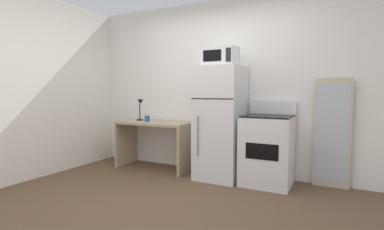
{
  "coord_description": "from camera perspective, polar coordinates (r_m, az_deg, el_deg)",
  "views": [
    {
      "loc": [
        1.69,
        -2.54,
        1.24
      ],
      "look_at": [
        -0.18,
        1.1,
        0.91
      ],
      "focal_mm": 27.52,
      "sensor_mm": 36.0,
      "label": 1
    }
  ],
  "objects": [
    {
      "name": "desk",
      "position": [
        4.77,
        -7.23,
        -3.96
      ],
      "size": [
        1.21,
        0.55,
        0.75
      ],
      "color": "tan",
      "rests_on": "ground"
    },
    {
      "name": "leaning_mirror",
      "position": [
        4.16,
        25.53,
        -3.24
      ],
      "size": [
        0.44,
        0.03,
        1.4
      ],
      "color": "#C6B793",
      "rests_on": "ground"
    },
    {
      "name": "microwave",
      "position": [
        4.15,
        5.5,
        11.18
      ],
      "size": [
        0.46,
        0.35,
        0.26
      ],
      "color": "silver",
      "rests_on": "refrigerator"
    },
    {
      "name": "wall_left_brick",
      "position": [
        4.64,
        -29.87,
        4.8
      ],
      "size": [
        0.1,
        4.0,
        2.6
      ],
      "primitive_type": "cube",
      "color": "silver",
      "rests_on": "ground"
    },
    {
      "name": "wall_back_white",
      "position": [
        4.56,
        5.43,
        5.4
      ],
      "size": [
        5.0,
        0.1,
        2.6
      ],
      "primitive_type": "cube",
      "color": "white",
      "rests_on": "ground"
    },
    {
      "name": "coffee_mug",
      "position": [
        4.76,
        -8.65,
        -0.71
      ],
      "size": [
        0.08,
        0.08,
        0.09
      ],
      "primitive_type": "cylinder",
      "color": "#264C99",
      "rests_on": "desk"
    },
    {
      "name": "oven_range",
      "position": [
        4.04,
        14.38,
        -6.52
      ],
      "size": [
        0.63,
        0.61,
        1.1
      ],
      "color": "white",
      "rests_on": "ground"
    },
    {
      "name": "ground_plane",
      "position": [
        3.29,
        -6.33,
        -17.5
      ],
      "size": [
        12.0,
        12.0,
        0.0
      ],
      "primitive_type": "plane",
      "color": "brown"
    },
    {
      "name": "refrigerator",
      "position": [
        4.17,
        5.51,
        -1.54
      ],
      "size": [
        0.61,
        0.65,
        1.58
      ],
      "color": "white",
      "rests_on": "ground"
    },
    {
      "name": "desk_lamp",
      "position": [
        4.96,
        -10.0,
        1.71
      ],
      "size": [
        0.14,
        0.12,
        0.35
      ],
      "color": "black",
      "rests_on": "desk"
    }
  ]
}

